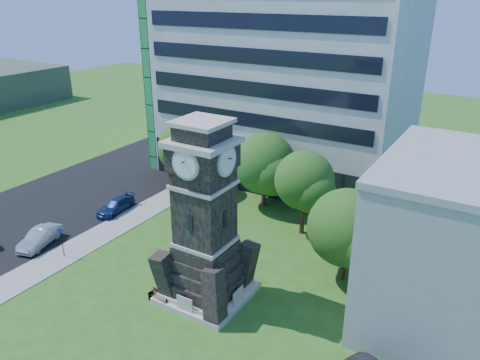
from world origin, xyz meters
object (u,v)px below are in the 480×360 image
Objects in this scene: clock_tower at (205,226)px; street_sign at (62,239)px; park_bench at (160,297)px; car_street_mid at (40,238)px; car_street_north at (116,206)px.

clock_tower is 4.93× the size of street_sign.
park_bench is at bearing -134.40° from clock_tower.
park_bench is at bearing -27.68° from street_sign.
park_bench is 10.19m from street_sign.
car_street_mid is at bearing -174.53° from park_bench.
car_street_mid is 1.69× the size of street_sign.
car_street_mid is at bearing -174.38° from clock_tower.
clock_tower reaches higher than park_bench.
car_street_north is (0.72, 7.65, -0.08)m from car_street_mid.
clock_tower reaches higher than street_sign.
clock_tower is at bearing 54.33° from park_bench.
car_street_mid is 2.63× the size of park_bench.
car_street_mid is 7.68m from car_street_north.
car_street_north is 8.25m from street_sign.
car_street_mid is 3.18m from street_sign.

